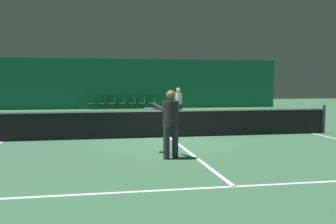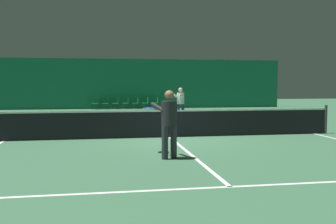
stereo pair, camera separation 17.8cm
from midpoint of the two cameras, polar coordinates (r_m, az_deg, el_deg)
The scene contains 18 objects.
ground_plane at distance 13.10m, azimuth 0.65°, elevation -3.86°, with size 60.00×60.00×0.00m, color #386647.
backdrop_curtain at distance 28.36m, azimuth -4.96°, elevation 4.30°, with size 23.00×0.12×3.72m.
court_line_baseline_far at distance 24.84m, azimuth -4.25°, elevation 0.01°, with size 11.00×0.10×0.00m.
court_line_service_far at distance 19.39m, azimuth -2.73°, elevation -1.19°, with size 8.25×0.10×0.00m.
court_line_service_near at distance 7.02m, azimuth 10.18°, elevation -11.15°, with size 8.25×0.10×0.00m.
court_line_sideline_left at distance 13.29m, azimuth -23.46°, elevation -4.10°, with size 0.10×23.80×0.00m.
court_line_sideline_right at distance 15.08m, azimuth 21.71°, elevation -3.08°, with size 0.10×23.80×0.00m.
court_line_centre at distance 13.10m, azimuth 0.65°, elevation -3.85°, with size 0.10×12.80×0.00m.
tennis_net at distance 13.04m, azimuth 0.65°, elevation -1.64°, with size 12.00×0.10×1.07m.
player_near at distance 9.30m, azimuth 0.60°, elevation -1.06°, with size 0.89×1.39×1.71m.
player_far at distance 19.34m, azimuth 2.14°, elevation 1.67°, with size 1.04×1.32×1.67m.
courtside_chair_0 at distance 27.75m, azimuth -10.72°, elevation 1.40°, with size 0.44×0.44×0.84m.
courtside_chair_1 at distance 27.75m, azimuth -9.20°, elevation 1.42°, with size 0.44×0.44×0.84m.
courtside_chair_2 at distance 27.76m, azimuth -7.67°, elevation 1.44°, with size 0.44×0.44×0.84m.
courtside_chair_3 at distance 27.80m, azimuth -6.16°, elevation 1.46°, with size 0.44×0.44×0.84m.
courtside_chair_4 at distance 27.85m, azimuth -4.64°, elevation 1.47°, with size 0.44×0.44×0.84m.
courtside_chair_5 at distance 27.92m, azimuth -3.13°, elevation 1.49°, with size 0.44×0.44×0.84m.
courtside_chair_6 at distance 28.02m, azimuth -1.64°, elevation 1.50°, with size 0.44×0.44×0.84m.
Camera 2 is at (-2.23, -12.78, 1.87)m, focal length 40.00 mm.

